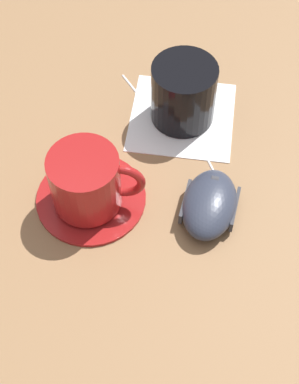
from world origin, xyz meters
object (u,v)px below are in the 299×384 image
saucer (91,197)px  drinking_glass (183,93)px  coffee_cup (84,180)px  computer_mouse (209,204)px

saucer → drinking_glass: bearing=-11.2°
coffee_cup → drinking_glass: bearing=-11.6°
computer_mouse → drinking_glass: bearing=39.2°
coffee_cup → drinking_glass: 0.18m
saucer → coffee_cup: 0.04m
drinking_glass → computer_mouse: bearing=-140.8°
saucer → computer_mouse: bearing=-68.4°
saucer → computer_mouse: size_ratio=1.20×
saucer → drinking_glass: 0.18m
drinking_glass → coffee_cup: bearing=168.4°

